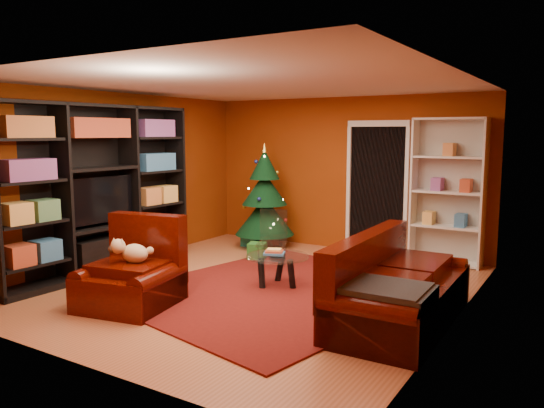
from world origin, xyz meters
The scene contains 18 objects.
floor centered at (0.00, 0.00, -0.03)m, with size 5.00×5.50×0.05m, color #AD5D37.
ceiling centered at (0.00, 0.00, 2.62)m, with size 5.00×5.50×0.05m, color silver.
wall_back centered at (0.00, 2.77, 1.30)m, with size 5.00×0.05×2.60m, color #8A340B.
wall_left centered at (-2.52, 0.00, 1.30)m, with size 0.05×5.50×2.60m, color #8A340B.
wall_right centered at (2.52, 0.00, 1.30)m, with size 0.05×5.50×2.60m, color #8A340B.
doorway centered at (0.60, 2.73, 1.05)m, with size 1.06×0.60×2.16m, color black, non-canonical shape.
rug centered at (0.35, -0.04, 0.01)m, with size 3.09×3.61×0.02m, color #621310.
media_unit centered at (-2.27, -0.59, 1.19)m, with size 0.48×3.12×2.39m, color black, non-canonical shape.
christmas_tree centered at (-1.23, 2.15, 0.89)m, with size 1.03×1.03×1.84m, color black, non-canonical shape.
gift_box_teal centered at (-1.51, 2.11, 0.14)m, with size 0.28×0.28×0.28m, color teal.
gift_box_green centered at (-0.82, 1.27, 0.13)m, with size 0.27×0.27×0.27m, color #226C23.
gift_box_red centered at (-1.20, 2.26, 0.12)m, with size 0.25×0.25×0.25m, color maroon.
white_bookshelf centered at (1.79, 2.57, 1.11)m, with size 1.06×0.38×2.28m, color white, non-canonical shape.
armchair centered at (-0.81, -1.42, 0.42)m, with size 1.07×1.07×0.84m, color #340702, non-canonical shape.
dog centered at (-0.77, -1.36, 0.62)m, with size 0.40×0.30×0.27m, color beige, non-canonical shape.
sofa centered at (2.02, -0.28, 0.47)m, with size 2.18×0.98×0.94m, color #340702, non-canonical shape.
coffee_table centered at (0.23, 0.16, 0.21)m, with size 0.82×0.82×0.51m, color gray, non-canonical shape.
acrylic_chair centered at (-0.27, 0.83, 0.40)m, with size 0.41×0.44×0.80m, color #66605B, non-canonical shape.
Camera 1 is at (3.70, -5.60, 2.00)m, focal length 35.00 mm.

